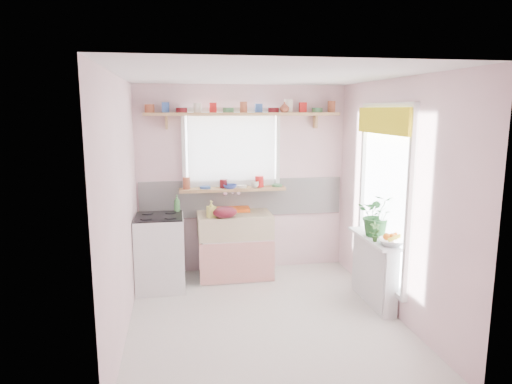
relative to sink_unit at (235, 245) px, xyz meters
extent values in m
plane|color=silver|center=(0.15, -1.29, -0.43)|extent=(3.20, 3.20, 0.00)
plane|color=white|center=(0.15, -1.29, 2.07)|extent=(3.20, 3.20, 0.00)
plane|color=#FFD5DA|center=(0.15, 0.31, 0.82)|extent=(2.80, 0.00, 2.80)
plane|color=#FFD5DA|center=(0.15, -2.89, 0.82)|extent=(2.80, 0.00, 2.80)
plane|color=#FFD5DA|center=(-1.25, -1.29, 0.82)|extent=(0.00, 3.20, 3.20)
plane|color=#FFD5DA|center=(1.55, -1.29, 0.82)|extent=(0.00, 3.20, 3.20)
cube|color=white|center=(0.15, 0.29, 0.57)|extent=(2.74, 0.03, 0.50)
cube|color=#CE858F|center=(0.15, 0.29, 0.37)|extent=(2.74, 0.02, 0.12)
cube|color=white|center=(0.00, 0.30, 1.22)|extent=(1.20, 0.01, 1.00)
cube|color=white|center=(0.00, 0.24, 1.22)|extent=(1.15, 0.02, 0.95)
cube|color=white|center=(1.54, -1.09, 0.82)|extent=(0.01, 1.10, 1.90)
cube|color=yellow|center=(1.46, -1.09, 1.63)|extent=(0.03, 1.20, 0.28)
cube|color=white|center=(0.00, 0.01, -0.16)|extent=(0.85, 0.55, 0.55)
cube|color=#ED5545|center=(0.00, -0.27, -0.16)|extent=(0.95, 0.02, 0.53)
cube|color=beige|center=(0.00, 0.01, 0.27)|extent=(0.95, 0.55, 0.30)
cylinder|color=silver|center=(0.00, 0.26, 0.67)|extent=(0.03, 0.22, 0.03)
cube|color=white|center=(-0.95, -0.24, 0.02)|extent=(0.58, 0.58, 0.90)
cube|color=black|center=(-0.95, -0.24, 0.47)|extent=(0.56, 0.56, 0.02)
cylinder|color=black|center=(-1.09, -0.38, 0.49)|extent=(0.14, 0.14, 0.01)
cylinder|color=black|center=(-0.81, -0.38, 0.49)|extent=(0.14, 0.14, 0.01)
cylinder|color=black|center=(-1.09, -0.10, 0.49)|extent=(0.14, 0.14, 0.01)
cylinder|color=black|center=(-0.81, -0.10, 0.49)|extent=(0.14, 0.14, 0.01)
cube|color=white|center=(1.45, -1.09, -0.06)|extent=(0.15, 0.90, 0.75)
cube|color=white|center=(1.42, -1.09, 0.33)|extent=(0.22, 0.95, 0.03)
cube|color=tan|center=(0.00, 0.19, 0.71)|extent=(1.40, 0.22, 0.04)
cube|color=tan|center=(0.15, 0.18, 1.69)|extent=(2.52, 0.24, 0.04)
cylinder|color=#A55133|center=(-1.03, 0.18, 1.77)|extent=(0.11, 0.11, 0.12)
cylinder|color=#3359A5|center=(-0.83, 0.18, 1.77)|extent=(0.11, 0.11, 0.12)
cylinder|color=#590F14|center=(-0.64, 0.18, 1.74)|extent=(0.11, 0.11, 0.06)
cylinder|color=silver|center=(-0.44, 0.18, 1.77)|extent=(0.11, 0.11, 0.12)
cylinder|color=red|center=(-0.24, 0.18, 1.77)|extent=(0.11, 0.11, 0.12)
cylinder|color=#3F7F4C|center=(-0.05, 0.18, 1.74)|extent=(0.11, 0.11, 0.06)
cylinder|color=#A55133|center=(0.15, 0.18, 1.77)|extent=(0.11, 0.11, 0.12)
cylinder|color=#3359A5|center=(0.35, 0.18, 1.77)|extent=(0.11, 0.11, 0.12)
cylinder|color=#590F14|center=(0.54, 0.18, 1.74)|extent=(0.11, 0.11, 0.06)
cylinder|color=silver|center=(0.74, 0.18, 1.77)|extent=(0.11, 0.11, 0.12)
cylinder|color=red|center=(0.94, 0.18, 1.77)|extent=(0.11, 0.11, 0.12)
cylinder|color=#3F7F4C|center=(1.13, 0.18, 1.74)|extent=(0.11, 0.11, 0.06)
cylinder|color=#A55133|center=(1.33, 0.18, 1.77)|extent=(0.11, 0.11, 0.12)
cylinder|color=#A55133|center=(-0.62, 0.19, 0.79)|extent=(0.11, 0.11, 0.12)
cylinder|color=#3359A5|center=(-0.37, 0.19, 0.79)|extent=(0.11, 0.11, 0.12)
cylinder|color=#590F14|center=(-0.12, 0.19, 0.76)|extent=(0.11, 0.11, 0.06)
cylinder|color=silver|center=(0.12, 0.19, 0.79)|extent=(0.11, 0.11, 0.12)
cylinder|color=red|center=(0.37, 0.19, 0.79)|extent=(0.11, 0.11, 0.12)
cylinder|color=#3F7F4C|center=(0.62, 0.19, 0.76)|extent=(0.11, 0.11, 0.06)
cube|color=#F45B15|center=(0.00, 0.21, 0.44)|extent=(0.45, 0.35, 0.04)
ellipsoid|color=maroon|center=(-0.14, -0.19, 0.49)|extent=(0.37, 0.37, 0.14)
imported|color=#245B27|center=(1.48, -1.06, 0.59)|extent=(0.56, 0.53, 0.49)
imported|color=silver|center=(1.48, -1.42, 0.38)|extent=(0.37, 0.37, 0.07)
imported|color=#2F5923|center=(1.36, -1.26, 0.45)|extent=(0.12, 0.08, 0.22)
imported|color=#D8DB61|center=(-0.31, -0.16, 0.52)|extent=(0.12, 0.13, 0.21)
imported|color=beige|center=(0.29, 0.13, 0.77)|extent=(0.12, 0.12, 0.09)
imported|color=#3650B1|center=(-0.04, 0.13, 0.76)|extent=(0.21, 0.21, 0.05)
imported|color=brown|center=(0.67, 0.12, 1.78)|extent=(0.17, 0.17, 0.13)
imported|color=#448946|center=(-0.73, -0.02, 0.59)|extent=(0.10, 0.10, 0.21)
sphere|color=orange|center=(1.48, -1.42, 0.43)|extent=(0.08, 0.08, 0.08)
sphere|color=orange|center=(1.54, -1.39, 0.43)|extent=(0.08, 0.08, 0.08)
sphere|color=orange|center=(1.43, -1.40, 0.43)|extent=(0.08, 0.08, 0.08)
cylinder|color=gold|center=(1.50, -1.47, 0.44)|extent=(0.18, 0.04, 0.10)
camera|label=1|loc=(-0.71, -5.71, 1.75)|focal=32.00mm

